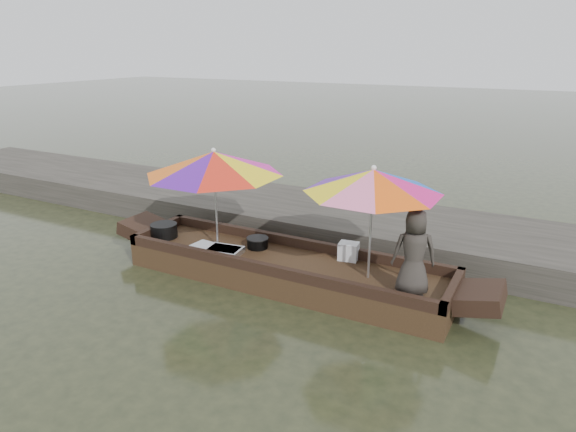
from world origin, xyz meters
The scene contains 11 objects.
water centered at (0.00, 0.00, 0.00)m, with size 80.00×80.00×0.00m, color black.
dock centered at (0.00, 2.20, 0.25)m, with size 22.00×2.20×0.50m, color #2D2B26.
boat_hull centered at (0.00, 0.00, 0.17)m, with size 4.89×1.20×0.35m, color black.
cooking_pot centered at (-2.20, -0.09, 0.46)m, with size 0.43×0.43×0.23m, color black.
tray_crayfish centered at (-0.92, -0.22, 0.39)m, with size 0.53×0.37×0.09m, color silver.
tray_scallop centered at (-1.24, -0.21, 0.38)m, with size 0.53×0.37×0.06m, color silver.
charcoal_grill centered at (-0.60, 0.22, 0.43)m, with size 0.32×0.32×0.15m, color black.
supply_bag centered at (0.82, 0.45, 0.48)m, with size 0.28×0.22×0.26m, color silver.
vendor centered at (1.92, -0.18, 0.91)m, with size 0.55×0.36×1.12m, color #2F2B26.
umbrella_bow centered at (-1.20, 0.00, 1.12)m, with size 2.08×2.08×1.55m, color #E514A1, non-canonical shape.
umbrella_stern centered at (1.28, 0.00, 1.12)m, with size 1.80×1.80×1.55m, color #E51479, non-canonical shape.
Camera 1 is at (3.29, -6.11, 3.33)m, focal length 32.00 mm.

